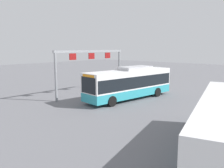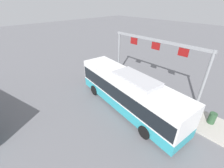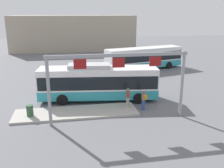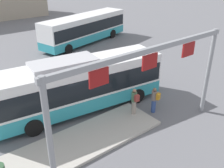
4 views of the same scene
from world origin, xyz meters
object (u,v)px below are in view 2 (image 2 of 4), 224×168
at_px(person_boarding, 123,76).
at_px(bus_main, 128,91).
at_px(person_waiting_near, 129,80).
at_px(trash_bin, 212,118).

bearing_deg(person_boarding, bus_main, 29.51).
bearing_deg(person_boarding, person_waiting_near, 52.95).
xyz_separation_m(bus_main, person_boarding, (3.44, -3.16, -0.92)).
xyz_separation_m(bus_main, trash_bin, (-5.80, -3.22, -1.20)).
distance_m(person_boarding, trash_bin, 9.25).
relative_size(person_boarding, trash_bin, 1.86).
bearing_deg(bus_main, trash_bin, -143.91).
bearing_deg(bus_main, person_waiting_near, -44.29).
xyz_separation_m(person_waiting_near, trash_bin, (-7.97, -0.50, -0.44)).
relative_size(bus_main, trash_bin, 12.31).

